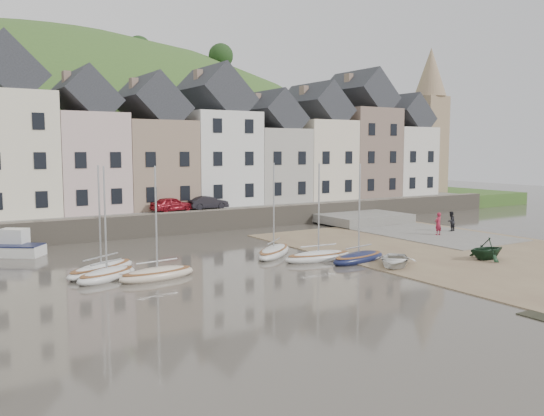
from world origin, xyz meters
TOP-DOWN VIEW (x-y plane):
  - ground at (0.00, 0.00)m, footprint 160.00×160.00m
  - quay_land at (0.00, 32.00)m, footprint 90.00×30.00m
  - quay_street at (0.00, 20.50)m, footprint 70.00×7.00m
  - seawall at (0.00, 17.00)m, footprint 70.00×1.20m
  - beach at (11.00, 0.00)m, footprint 18.00×26.00m
  - slipway at (15.00, 8.00)m, footprint 8.00×18.00m
  - hillside at (-5.00, 60.00)m, footprint 134.40×84.00m
  - townhouse_terrace at (1.76, 24.00)m, footprint 61.05×8.00m
  - church_spire at (34.55, 24.00)m, footprint 4.00×4.00m
  - sailboat_0 at (-11.78, 5.33)m, footprint 5.06×3.98m
  - sailboat_1 at (-11.94, 3.66)m, footprint 4.16×3.17m
  - sailboat_2 at (-9.54, 2.46)m, footprint 4.57×2.03m
  - sailboat_3 at (-0.64, 4.76)m, footprint 4.74×4.41m
  - sailboat_4 at (0.85, 1.83)m, footprint 4.85×1.89m
  - sailboat_5 at (2.74, 0.19)m, footprint 4.76×2.35m
  - motorboat_2 at (-15.56, 14.04)m, footprint 4.90×4.24m
  - rowboat_white at (3.50, -2.16)m, footprint 4.24×4.16m
  - rowboat_green at (9.82, -3.78)m, footprint 2.91×2.59m
  - person_red at (14.89, 4.67)m, footprint 0.69×0.48m
  - person_dark at (17.45, 5.58)m, footprint 0.91×0.77m
  - car_left at (-1.85, 19.50)m, footprint 3.93×2.18m
  - car_right at (1.66, 19.50)m, footprint 3.60×1.29m

SIDE VIEW (x-z plane):
  - hillside at x=-5.00m, z-range -59.99..24.01m
  - ground at x=0.00m, z-range 0.00..0.00m
  - beach at x=11.00m, z-range 0.00..0.06m
  - slipway at x=15.00m, z-range 0.00..0.12m
  - sailboat_0 at x=-11.78m, z-range -2.90..3.42m
  - sailboat_3 at x=-0.64m, z-range -2.90..3.42m
  - sailboat_4 at x=0.85m, z-range -2.90..3.42m
  - sailboat_5 at x=2.74m, z-range -2.90..3.42m
  - sailboat_2 at x=-9.54m, z-range -2.90..3.42m
  - sailboat_1 at x=-11.94m, z-range -2.89..3.43m
  - rowboat_white at x=3.50m, z-range 0.06..0.78m
  - motorboat_2 at x=-15.56m, z-range -0.27..1.43m
  - quay_land at x=0.00m, z-range 0.00..1.50m
  - rowboat_green at x=9.82m, z-range 0.06..1.45m
  - seawall at x=0.00m, z-range 0.00..1.80m
  - person_dark at x=17.45m, z-range 0.12..1.77m
  - person_red at x=14.89m, z-range 0.12..1.93m
  - quay_street at x=0.00m, z-range 1.50..1.60m
  - car_right at x=1.66m, z-range 1.60..2.78m
  - car_left at x=-1.85m, z-range 1.60..2.86m
  - townhouse_terrace at x=1.76m, z-range 0.36..14.29m
  - church_spire at x=34.55m, z-range 2.06..20.06m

